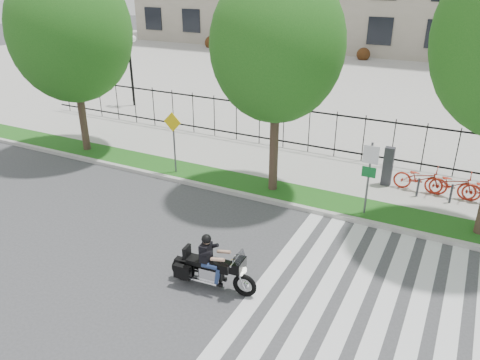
% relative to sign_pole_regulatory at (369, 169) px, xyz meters
% --- Properties ---
extents(ground, '(120.00, 120.00, 0.00)m').
position_rel_sign_pole_regulatory_xyz_m(ground, '(-3.63, -4.58, -1.74)').
color(ground, '#3D3D40').
rests_on(ground, ground).
extents(curb, '(60.00, 0.20, 0.15)m').
position_rel_sign_pole_regulatory_xyz_m(curb, '(-3.63, -0.48, -1.66)').
color(curb, '#ACAAA2').
rests_on(curb, ground).
extents(grass_verge, '(60.00, 1.50, 0.15)m').
position_rel_sign_pole_regulatory_xyz_m(grass_verge, '(-3.63, 0.37, -1.66)').
color(grass_verge, '#185515').
rests_on(grass_verge, ground).
extents(sidewalk, '(60.00, 3.50, 0.15)m').
position_rel_sign_pole_regulatory_xyz_m(sidewalk, '(-3.63, 2.87, -1.66)').
color(sidewalk, '#A4A199').
rests_on(sidewalk, ground).
extents(plaza, '(80.00, 34.00, 0.10)m').
position_rel_sign_pole_regulatory_xyz_m(plaza, '(-3.63, 20.42, -1.69)').
color(plaza, '#A4A199').
rests_on(plaza, ground).
extents(crosswalk_stripes, '(5.70, 8.00, 0.01)m').
position_rel_sign_pole_regulatory_xyz_m(crosswalk_stripes, '(1.19, -4.58, -1.73)').
color(crosswalk_stripes, silver).
rests_on(crosswalk_stripes, ground).
extents(iron_fence, '(30.00, 0.06, 2.00)m').
position_rel_sign_pole_regulatory_xyz_m(iron_fence, '(-3.63, 4.62, -0.59)').
color(iron_fence, black).
rests_on(iron_fence, sidewalk).
extents(lamp_post_left, '(1.06, 0.70, 4.25)m').
position_rel_sign_pole_regulatory_xyz_m(lamp_post_left, '(-15.63, 7.42, 1.47)').
color(lamp_post_left, black).
rests_on(lamp_post_left, ground).
extents(street_tree_0, '(5.03, 5.03, 8.01)m').
position_rel_sign_pole_regulatory_xyz_m(street_tree_0, '(-12.67, 0.37, 3.52)').
color(street_tree_0, '#3E2D21').
rests_on(street_tree_0, grass_verge).
extents(street_tree_1, '(4.47, 4.47, 7.76)m').
position_rel_sign_pole_regulatory_xyz_m(street_tree_1, '(-3.50, 0.37, 3.58)').
color(street_tree_1, '#3E2D21').
rests_on(street_tree_1, grass_verge).
extents(sign_pole_regulatory, '(0.50, 0.09, 2.50)m').
position_rel_sign_pole_regulatory_xyz_m(sign_pole_regulatory, '(0.00, 0.00, 0.00)').
color(sign_pole_regulatory, '#59595B').
rests_on(sign_pole_regulatory, grass_verge).
extents(sign_pole_warning, '(0.78, 0.09, 2.49)m').
position_rel_sign_pole_regulatory_xyz_m(sign_pole_warning, '(-7.58, 0.00, 0.00)').
color(sign_pole_warning, '#59595B').
rests_on(sign_pole_warning, grass_verge).
extents(motorcycle_rider, '(2.43, 0.74, 1.88)m').
position_rel_sign_pole_regulatory_xyz_m(motorcycle_rider, '(-2.61, -5.61, -1.12)').
color(motorcycle_rider, black).
rests_on(motorcycle_rider, ground).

